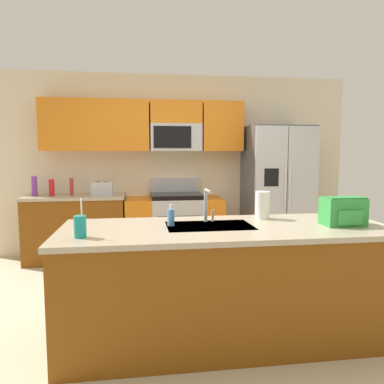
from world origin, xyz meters
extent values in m
plane|color=beige|center=(0.00, 0.00, 0.00)|extent=(9.00, 9.00, 0.00)
cube|color=beige|center=(0.00, 2.15, 1.30)|extent=(5.20, 0.10, 2.60)
cube|color=orange|center=(-1.50, 1.94, 1.85)|extent=(0.70, 0.32, 0.70)
cube|color=orange|center=(-0.77, 1.94, 1.85)|extent=(0.76, 0.32, 0.70)
cube|color=orange|center=(0.66, 1.94, 1.85)|extent=(0.58, 0.32, 0.70)
cube|color=#B7BABF|center=(-0.01, 1.94, 1.69)|extent=(0.72, 0.32, 0.38)
cube|color=black|center=(-0.07, 1.78, 1.69)|extent=(0.52, 0.01, 0.30)
cube|color=orange|center=(-0.01, 1.94, 2.04)|extent=(0.72, 0.32, 0.32)
cube|color=brown|center=(-1.40, 1.80, 0.43)|extent=(1.30, 0.60, 0.86)
cube|color=tan|center=(-1.40, 1.80, 0.88)|extent=(1.33, 0.63, 0.04)
cube|color=#B7BABF|center=(-0.01, 1.80, 0.42)|extent=(0.72, 0.60, 0.84)
cube|color=black|center=(-0.01, 1.50, 0.45)|extent=(0.60, 0.01, 0.36)
cube|color=black|center=(-0.01, 1.80, 0.87)|extent=(0.72, 0.60, 0.06)
cube|color=#B7BABF|center=(-0.01, 2.07, 1.00)|extent=(0.72, 0.06, 0.20)
cube|color=orange|center=(-0.55, 1.80, 0.42)|extent=(0.36, 0.60, 0.84)
cube|color=orange|center=(0.49, 1.80, 0.42)|extent=(0.28, 0.60, 0.84)
cube|color=#4C4F54|center=(1.44, 1.75, 0.93)|extent=(0.90, 0.70, 1.85)
cube|color=#B7BABF|center=(1.21, 1.38, 0.93)|extent=(0.44, 0.04, 1.81)
cube|color=#B7BABF|center=(1.66, 1.38, 0.93)|extent=(0.44, 0.04, 1.81)
cylinder|color=silver|center=(1.41, 1.35, 1.02)|extent=(0.02, 0.02, 0.60)
cylinder|color=silver|center=(1.47, 1.35, 1.02)|extent=(0.02, 0.02, 0.60)
cube|color=black|center=(1.21, 1.36, 1.15)|extent=(0.20, 0.00, 0.24)
cube|color=brown|center=(0.12, -0.57, 0.43)|extent=(2.49, 0.95, 0.86)
cube|color=tan|center=(0.12, -0.57, 0.88)|extent=(2.53, 0.99, 0.04)
cube|color=#B7BABF|center=(0.02, -0.52, 0.89)|extent=(0.68, 0.44, 0.03)
cube|color=#B7BABF|center=(-1.03, 1.75, 0.99)|extent=(0.28, 0.16, 0.18)
cube|color=black|center=(-1.08, 1.75, 1.08)|extent=(0.03, 0.11, 0.01)
cube|color=black|center=(-0.98, 1.75, 1.08)|extent=(0.03, 0.11, 0.01)
cylinder|color=#B2332D|center=(-1.44, 1.80, 1.02)|extent=(0.05, 0.05, 0.24)
cylinder|color=red|center=(-1.69, 1.76, 1.01)|extent=(0.07, 0.07, 0.22)
cylinder|color=purple|center=(-1.93, 1.82, 1.03)|extent=(0.07, 0.07, 0.26)
cylinder|color=#B7BABF|center=(0.02, -0.35, 1.04)|extent=(0.03, 0.03, 0.28)
cylinder|color=#B7BABF|center=(0.02, -0.45, 1.17)|extent=(0.02, 0.20, 0.02)
cylinder|color=#B7BABF|center=(0.08, -0.35, 0.95)|extent=(0.02, 0.02, 0.10)
cylinder|color=teal|center=(-0.94, -0.80, 0.98)|extent=(0.08, 0.08, 0.15)
cylinder|color=white|center=(-0.92, -0.80, 1.10)|extent=(0.01, 0.03, 0.14)
cylinder|color=#4C8CD8|center=(-0.29, -0.48, 0.97)|extent=(0.06, 0.06, 0.13)
cylinder|color=white|center=(-0.29, -0.48, 1.05)|extent=(0.02, 0.02, 0.04)
cylinder|color=white|center=(0.53, -0.28, 1.02)|extent=(0.12, 0.12, 0.24)
cube|color=green|center=(1.07, -0.65, 1.01)|extent=(0.32, 0.20, 0.22)
cube|color=#2B8238|center=(1.07, -0.67, 1.11)|extent=(0.30, 0.14, 0.03)
cube|color=green|center=(1.07, -0.75, 0.98)|extent=(0.20, 0.03, 0.11)
camera|label=1|loc=(-0.53, -3.37, 1.48)|focal=34.66mm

